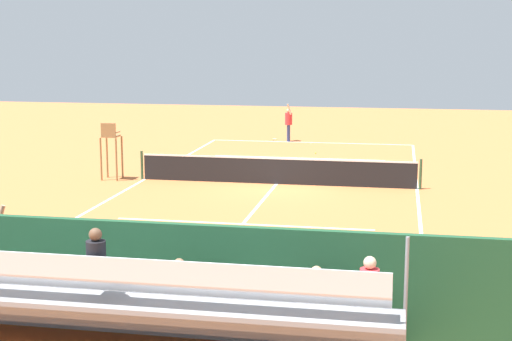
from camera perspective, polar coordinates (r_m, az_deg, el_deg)
ground_plane at (r=27.76m, az=1.53°, el=-1.01°), size 60.00×60.00×0.00m
court_line_markings at (r=27.79m, az=1.54°, el=-0.99°), size 10.10×22.20×0.01m
tennis_net at (r=27.66m, az=1.54°, el=0.01°), size 10.30×0.10×1.07m
backdrop_wall at (r=14.28m, az=-7.54°, el=-7.74°), size 18.00×0.16×2.00m
bleacher_stand at (r=13.07m, az=-9.12°, el=-9.86°), size 9.06×2.40×2.48m
umpire_chair at (r=28.91m, az=-10.77°, el=1.90°), size 0.67×0.67×2.14m
courtside_bench at (r=14.47m, az=6.29°, el=-9.31°), size 1.80×0.40×0.93m
equipment_bag at (r=14.67m, az=0.11°, el=-10.55°), size 0.90×0.36×0.36m
tennis_player at (r=38.73m, az=2.44°, el=3.67°), size 0.44×0.56×1.93m
tennis_racket at (r=39.55m, az=1.38°, el=2.35°), size 0.31×0.56×0.03m
tennis_ball_near at (r=34.89m, az=4.46°, el=1.31°), size 0.07×0.07×0.07m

